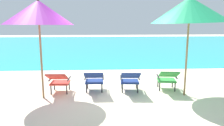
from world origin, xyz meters
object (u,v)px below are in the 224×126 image
(lounge_chair_far_left, at_px, (59,80))
(beach_umbrella_left, at_px, (38,13))
(lounge_chair_near_right, at_px, (130,79))
(lounge_chair_far_right, at_px, (168,78))
(beach_umbrella_right, at_px, (190,10))
(lounge_chair_near_left, at_px, (94,79))

(lounge_chair_far_left, distance_m, beach_umbrella_left, 1.90)
(lounge_chair_near_right, xyz_separation_m, beach_umbrella_left, (-2.38, -0.32, 1.83))
(lounge_chair_far_right, height_order, beach_umbrella_right, beach_umbrella_right)
(lounge_chair_far_left, distance_m, lounge_chair_near_left, 0.99)
(lounge_chair_far_right, bearing_deg, lounge_chair_near_right, -175.98)
(lounge_chair_far_left, xyz_separation_m, lounge_chair_far_right, (3.12, 0.10, 0.00))
(beach_umbrella_left, bearing_deg, lounge_chair_near_right, 7.65)
(lounge_chair_far_left, height_order, lounge_chair_far_right, same)
(lounge_chair_near_left, height_order, lounge_chair_near_right, same)
(lounge_chair_near_right, relative_size, lounge_chair_far_right, 0.97)
(lounge_chair_far_left, xyz_separation_m, beach_umbrella_right, (3.49, -0.30, 1.91))
(lounge_chair_near_left, bearing_deg, lounge_chair_far_right, 0.21)
(lounge_chair_near_right, relative_size, beach_umbrella_left, 0.35)
(lounge_chair_far_left, xyz_separation_m, beach_umbrella_left, (-0.37, -0.30, 1.83))
(lounge_chair_far_left, relative_size, lounge_chair_far_right, 0.95)
(lounge_chair_near_left, bearing_deg, beach_umbrella_left, -163.94)
(lounge_chair_far_left, xyz_separation_m, lounge_chair_near_right, (2.01, 0.02, 0.00))
(lounge_chair_near_right, bearing_deg, beach_umbrella_right, -11.91)
(beach_umbrella_left, bearing_deg, lounge_chair_far_left, 39.38)
(beach_umbrella_left, distance_m, beach_umbrella_right, 3.86)
(lounge_chair_far_right, relative_size, beach_umbrella_right, 0.35)
(lounge_chair_far_left, relative_size, beach_umbrella_right, 0.33)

